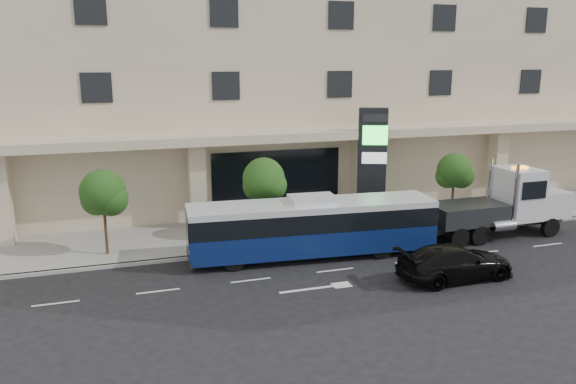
# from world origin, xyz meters

# --- Properties ---
(ground) EXTENTS (120.00, 120.00, 0.00)m
(ground) POSITION_xyz_m (0.00, 0.00, 0.00)
(ground) COLOR black
(ground) RESTS_ON ground
(sidewalk) EXTENTS (120.00, 6.00, 0.15)m
(sidewalk) POSITION_xyz_m (0.00, 5.00, 0.07)
(sidewalk) COLOR gray
(sidewalk) RESTS_ON ground
(curb) EXTENTS (120.00, 0.30, 0.15)m
(curb) POSITION_xyz_m (0.00, 2.00, 0.07)
(curb) COLOR gray
(curb) RESTS_ON ground
(convention_center) EXTENTS (60.00, 17.60, 20.00)m
(convention_center) POSITION_xyz_m (-0.00, 15.42, 9.97)
(convention_center) COLOR #BCAB8D
(convention_center) RESTS_ON ground
(tree_left) EXTENTS (2.27, 2.20, 4.22)m
(tree_left) POSITION_xyz_m (-9.97, 3.59, 3.11)
(tree_left) COLOR #422B19
(tree_left) RESTS_ON sidewalk
(tree_mid) EXTENTS (2.28, 2.20, 4.38)m
(tree_mid) POSITION_xyz_m (-1.97, 3.59, 3.26)
(tree_mid) COLOR #422B19
(tree_mid) RESTS_ON sidewalk
(tree_right) EXTENTS (2.10, 2.00, 4.04)m
(tree_right) POSITION_xyz_m (9.53, 3.59, 3.04)
(tree_right) COLOR #422B19
(tree_right) RESTS_ON sidewalk
(city_bus) EXTENTS (12.24, 3.48, 3.06)m
(city_bus) POSITION_xyz_m (-0.38, 0.58, 1.56)
(city_bus) COLOR black
(city_bus) RESTS_ON ground
(tow_truck) EXTENTS (9.21, 2.42, 4.20)m
(tow_truck) POSITION_xyz_m (10.79, 0.63, 1.73)
(tow_truck) COLOR #2D3033
(tow_truck) RESTS_ON ground
(black_sedan) EXTENTS (5.37, 2.30, 1.54)m
(black_sedan) POSITION_xyz_m (4.65, -4.04, 0.77)
(black_sedan) COLOR black
(black_sedan) RESTS_ON ground
(signage_pylon) EXTENTS (1.74, 1.16, 6.62)m
(signage_pylon) POSITION_xyz_m (5.04, 5.33, 3.51)
(signage_pylon) COLOR black
(signage_pylon) RESTS_ON sidewalk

